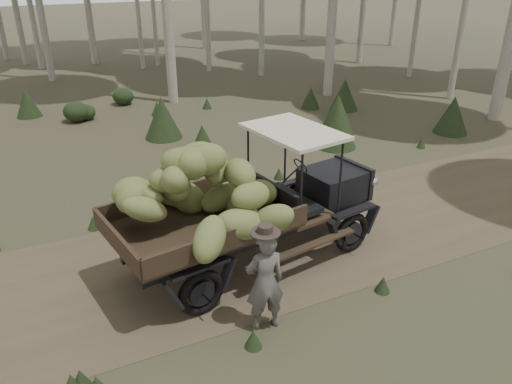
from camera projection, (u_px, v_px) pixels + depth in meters
ground at (302, 237)px, 10.23m from camera, size 120.00×120.00×0.00m
dirt_track at (302, 237)px, 10.23m from camera, size 70.00×4.00×0.01m
banana_truck at (227, 195)px, 8.58m from camera, size 5.44×2.98×2.62m
farmer at (265, 281)px, 7.40m from camera, size 0.65×0.49×1.79m
undergrowth at (380, 268)px, 8.21m from camera, size 21.46×23.26×1.38m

